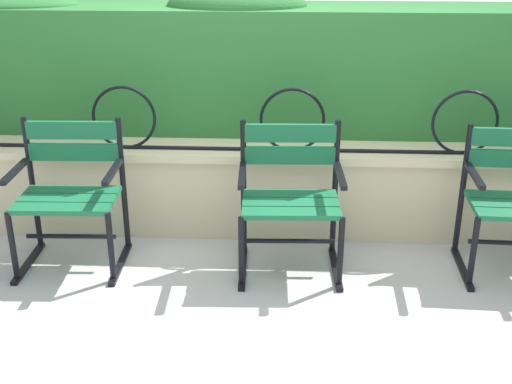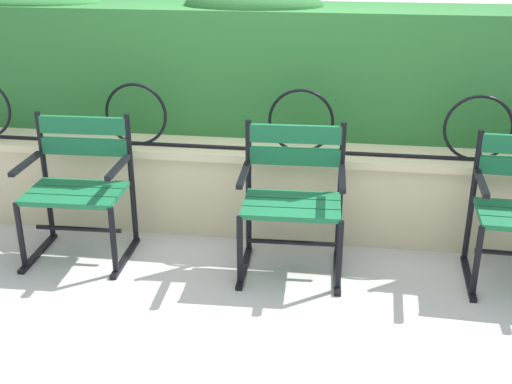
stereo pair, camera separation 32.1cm
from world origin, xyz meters
The scene contains 6 objects.
ground_plane centered at (0.00, 0.00, 0.00)m, with size 60.00×60.00×0.00m, color #B7B5AF.
stone_wall centered at (0.00, 0.74, 0.30)m, with size 7.63×0.41×0.60m.
iron_arch_fence centered at (-0.29, 0.67, 0.77)m, with size 7.08×0.02×0.42m.
hedge_row centered at (-0.01, 1.26, 1.05)m, with size 7.48×0.69×0.98m.
park_chair_left centered at (-1.14, 0.24, 0.47)m, with size 0.63×0.54×0.88m.
park_chair_centre centered at (0.20, 0.24, 0.47)m, with size 0.63×0.54×0.88m.
Camera 1 is at (0.18, -3.33, 1.95)m, focal length 45.57 mm.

